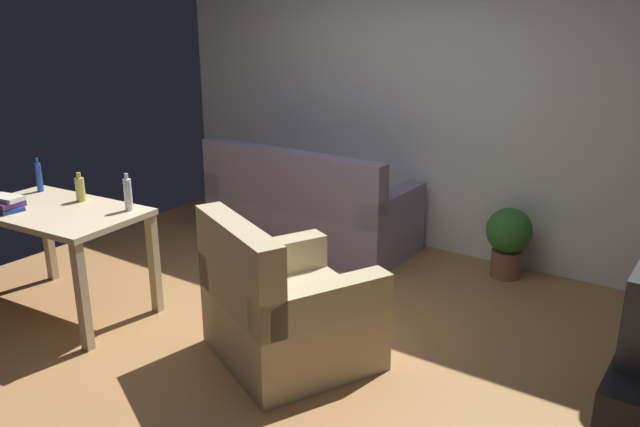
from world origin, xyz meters
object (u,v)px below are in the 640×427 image
(bottle_blue, at_px, (39,177))
(bottle_clear, at_px, (128,194))
(couch, at_px, (308,212))
(book_stack, at_px, (6,203))
(potted_plant, at_px, (508,238))
(bottle_squat, at_px, (80,189))
(desk, at_px, (58,224))
(armchair, at_px, (284,310))

(bottle_blue, xyz_separation_m, bottle_clear, (0.91, 0.07, 0.00))
(couch, bearing_deg, book_stack, 68.79)
(potted_plant, bearing_deg, bottle_clear, -132.43)
(book_stack, bearing_deg, bottle_blue, 119.81)
(bottle_squat, height_order, bottle_clear, bottle_clear)
(bottle_clear, bearing_deg, desk, -149.14)
(bottle_blue, bearing_deg, potted_plant, 37.50)
(bottle_blue, height_order, bottle_squat, bottle_blue)
(book_stack, bearing_deg, potted_plant, 44.65)
(couch, height_order, bottle_clear, bottle_clear)
(potted_plant, distance_m, bottle_blue, 3.61)
(couch, relative_size, bottle_blue, 7.25)
(desk, xyz_separation_m, bottle_squat, (-0.01, 0.21, 0.20))
(armchair, relative_size, book_stack, 4.51)
(potted_plant, xyz_separation_m, armchair, (-0.70, -1.99, -0.01))
(bottle_blue, bearing_deg, armchair, 4.82)
(bottle_blue, bearing_deg, bottle_squat, 2.50)
(bottle_blue, height_order, bottle_clear, bottle_clear)
(couch, xyz_separation_m, desk, (-0.63, -2.05, 0.34))
(couch, relative_size, armchair, 1.57)
(potted_plant, bearing_deg, book_stack, -135.35)
(desk, relative_size, potted_plant, 2.20)
(desk, height_order, armchair, armchair)
(book_stack, bearing_deg, bottle_squat, 60.96)
(potted_plant, relative_size, bottle_blue, 2.25)
(desk, relative_size, bottle_squat, 6.07)
(armchair, distance_m, book_stack, 2.05)
(bottle_blue, bearing_deg, book_stack, -60.19)
(desk, relative_size, bottle_blue, 4.95)
(potted_plant, bearing_deg, bottle_blue, -142.50)
(couch, xyz_separation_m, bottle_blue, (-1.10, -1.86, 0.56))
(bottle_blue, distance_m, bottle_squat, 0.46)
(couch, distance_m, bottle_blue, 2.23)
(bottle_blue, bearing_deg, couch, 59.28)
(bottle_clear, bearing_deg, couch, 83.82)
(couch, relative_size, potted_plant, 3.22)
(bottle_clear, bearing_deg, bottle_squat, -173.40)
(couch, distance_m, bottle_squat, 2.02)
(potted_plant, relative_size, bottle_squat, 2.76)
(desk, bearing_deg, armchair, 7.87)
(bottle_squat, bearing_deg, bottle_blue, -177.50)
(potted_plant, height_order, book_stack, book_stack)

